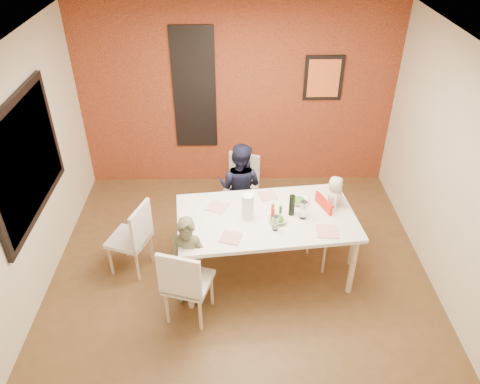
{
  "coord_description": "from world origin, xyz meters",
  "views": [
    {
      "loc": [
        -0.09,
        -4.02,
        3.98
      ],
      "look_at": [
        0.0,
        0.3,
        1.05
      ],
      "focal_mm": 35.0,
      "sensor_mm": 36.0,
      "label": 1
    }
  ],
  "objects_px": {
    "high_chair": "(329,223)",
    "wine_bottle": "(292,205)",
    "chair_far": "(242,184)",
    "child_near": "(189,264)",
    "chair_left": "(134,235)",
    "chair_near": "(185,282)",
    "toddler": "(334,201)",
    "child_far": "(240,187)",
    "paper_towel_roll": "(248,206)",
    "dining_table": "(266,221)"
  },
  "relations": [
    {
      "from": "chair_left",
      "to": "high_chair",
      "type": "distance_m",
      "value": 2.29
    },
    {
      "from": "high_chair",
      "to": "toddler",
      "type": "height_order",
      "value": "toddler"
    },
    {
      "from": "chair_near",
      "to": "high_chair",
      "type": "xyz_separation_m",
      "value": [
        1.64,
        0.91,
        0.03
      ]
    },
    {
      "from": "toddler",
      "to": "high_chair",
      "type": "bearing_deg",
      "value": 130.41
    },
    {
      "from": "high_chair",
      "to": "paper_towel_roll",
      "type": "bearing_deg",
      "value": 80.53
    },
    {
      "from": "toddler",
      "to": "chair_near",
      "type": "bearing_deg",
      "value": 123.31
    },
    {
      "from": "wine_bottle",
      "to": "paper_towel_roll",
      "type": "xyz_separation_m",
      "value": [
        -0.49,
        -0.04,
        0.02
      ]
    },
    {
      "from": "child_far",
      "to": "wine_bottle",
      "type": "xyz_separation_m",
      "value": [
        0.56,
        -0.88,
        0.33
      ]
    },
    {
      "from": "chair_left",
      "to": "wine_bottle",
      "type": "bearing_deg",
      "value": 108.13
    },
    {
      "from": "chair_far",
      "to": "toddler",
      "type": "relative_size",
      "value": 1.45
    },
    {
      "from": "chair_near",
      "to": "wine_bottle",
      "type": "bearing_deg",
      "value": -130.04
    },
    {
      "from": "chair_near",
      "to": "paper_towel_roll",
      "type": "xyz_separation_m",
      "value": [
        0.66,
        0.71,
        0.43
      ]
    },
    {
      "from": "chair_far",
      "to": "high_chair",
      "type": "distance_m",
      "value": 1.4
    },
    {
      "from": "toddler",
      "to": "wine_bottle",
      "type": "relative_size",
      "value": 2.52
    },
    {
      "from": "dining_table",
      "to": "toddler",
      "type": "distance_m",
      "value": 0.82
    },
    {
      "from": "chair_left",
      "to": "wine_bottle",
      "type": "distance_m",
      "value": 1.85
    },
    {
      "from": "high_chair",
      "to": "paper_towel_roll",
      "type": "distance_m",
      "value": 1.07
    },
    {
      "from": "chair_far",
      "to": "wine_bottle",
      "type": "distance_m",
      "value": 1.31
    },
    {
      "from": "high_chair",
      "to": "wine_bottle",
      "type": "relative_size",
      "value": 3.81
    },
    {
      "from": "chair_left",
      "to": "chair_far",
      "type": "bearing_deg",
      "value": 149.57
    },
    {
      "from": "child_near",
      "to": "wine_bottle",
      "type": "bearing_deg",
      "value": 37.47
    },
    {
      "from": "chair_near",
      "to": "toddler",
      "type": "height_order",
      "value": "toddler"
    },
    {
      "from": "dining_table",
      "to": "paper_towel_roll",
      "type": "bearing_deg",
      "value": -176.0
    },
    {
      "from": "chair_far",
      "to": "paper_towel_roll",
      "type": "xyz_separation_m",
      "value": [
        0.04,
        -1.16,
        0.46
      ]
    },
    {
      "from": "dining_table",
      "to": "child_far",
      "type": "relative_size",
      "value": 1.68
    },
    {
      "from": "chair_far",
      "to": "child_near",
      "type": "distance_m",
      "value": 1.74
    },
    {
      "from": "wine_bottle",
      "to": "paper_towel_roll",
      "type": "height_order",
      "value": "paper_towel_roll"
    },
    {
      "from": "toddler",
      "to": "wine_bottle",
      "type": "height_order",
      "value": "toddler"
    },
    {
      "from": "chair_near",
      "to": "child_near",
      "type": "xyz_separation_m",
      "value": [
        0.03,
        0.24,
        0.02
      ]
    },
    {
      "from": "high_chair",
      "to": "chair_near",
      "type": "bearing_deg",
      "value": 98.13
    },
    {
      "from": "child_near",
      "to": "toddler",
      "type": "height_order",
      "value": "toddler"
    },
    {
      "from": "dining_table",
      "to": "high_chair",
      "type": "relative_size",
      "value": 2.18
    },
    {
      "from": "wine_bottle",
      "to": "chair_left",
      "type": "bearing_deg",
      "value": 178.94
    },
    {
      "from": "paper_towel_roll",
      "to": "toddler",
      "type": "bearing_deg",
      "value": 12.15
    },
    {
      "from": "chair_far",
      "to": "wine_bottle",
      "type": "xyz_separation_m",
      "value": [
        0.53,
        -1.12,
        0.44
      ]
    },
    {
      "from": "chair_near",
      "to": "chair_far",
      "type": "xyz_separation_m",
      "value": [
        0.62,
        1.87,
        -0.03
      ]
    },
    {
      "from": "child_far",
      "to": "high_chair",
      "type": "bearing_deg",
      "value": 166.64
    },
    {
      "from": "chair_near",
      "to": "wine_bottle",
      "type": "distance_m",
      "value": 1.44
    },
    {
      "from": "high_chair",
      "to": "toddler",
      "type": "relative_size",
      "value": 1.51
    },
    {
      "from": "chair_far",
      "to": "high_chair",
      "type": "height_order",
      "value": "high_chair"
    },
    {
      "from": "high_chair",
      "to": "child_far",
      "type": "height_order",
      "value": "child_far"
    },
    {
      "from": "chair_left",
      "to": "paper_towel_roll",
      "type": "relative_size",
      "value": 3.15
    },
    {
      "from": "toddler",
      "to": "dining_table",
      "type": "bearing_deg",
      "value": 108.37
    },
    {
      "from": "dining_table",
      "to": "paper_towel_roll",
      "type": "height_order",
      "value": "paper_towel_roll"
    },
    {
      "from": "chair_near",
      "to": "high_chair",
      "type": "height_order",
      "value": "chair_near"
    },
    {
      "from": "chair_left",
      "to": "child_far",
      "type": "relative_size",
      "value": 0.75
    },
    {
      "from": "dining_table",
      "to": "chair_near",
      "type": "distance_m",
      "value": 1.16
    },
    {
      "from": "chair_far",
      "to": "chair_left",
      "type": "distance_m",
      "value": 1.67
    },
    {
      "from": "dining_table",
      "to": "chair_near",
      "type": "bearing_deg",
      "value": -140.17
    },
    {
      "from": "wine_bottle",
      "to": "paper_towel_roll",
      "type": "relative_size",
      "value": 0.85
    }
  ]
}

